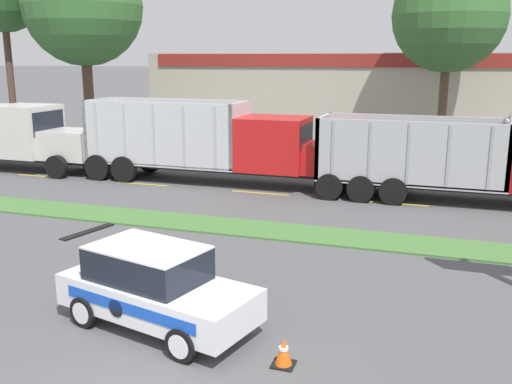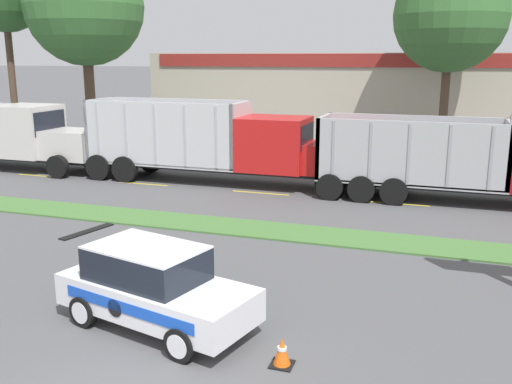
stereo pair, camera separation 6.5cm
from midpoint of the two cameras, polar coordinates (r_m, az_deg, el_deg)
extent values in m
cube|color=#477538|center=(17.99, 2.52, -3.98)|extent=(120.00, 1.75, 0.06)
cube|color=yellow|center=(28.34, -20.93, 1.51)|extent=(2.40, 0.14, 0.01)
cube|color=yellow|center=(25.31, -11.39, 0.81)|extent=(2.40, 0.14, 0.01)
cube|color=yellow|center=(23.15, 0.32, -0.09)|extent=(2.40, 0.14, 0.01)
cube|color=yellow|center=(22.13, 13.73, -1.11)|extent=(2.40, 0.14, 0.01)
cube|color=silver|center=(28.28, -17.97, 4.55)|extent=(2.49, 2.10, 1.34)
cube|color=#B7B7BC|center=(27.55, -15.82, 4.48)|extent=(0.06, 1.79, 1.14)
cube|color=silver|center=(29.80, -22.06, 5.71)|extent=(2.65, 2.56, 2.44)
cube|color=black|center=(28.90, -20.09, 6.52)|extent=(0.04, 2.18, 1.10)
cube|color=silver|center=(30.72, -24.08, 5.74)|extent=(0.16, 2.56, 2.33)
cylinder|color=black|center=(27.42, -19.39, 2.38)|extent=(1.05, 0.30, 1.05)
cylinder|color=black|center=(29.42, -16.41, 3.29)|extent=(1.05, 0.30, 1.05)
cube|color=black|center=(22.97, 21.72, 0.37)|extent=(12.42, 1.37, 0.18)
cylinder|color=silver|center=(21.88, 24.00, 5.27)|extent=(0.14, 0.14, 1.60)
cube|color=#ADADB2|center=(22.92, 14.94, 1.23)|extent=(6.96, 2.49, 0.12)
cube|color=#ADADB2|center=(22.79, 23.68, 3.53)|extent=(0.16, 2.49, 2.38)
cube|color=#ADADB2|center=(23.15, 6.68, 4.70)|extent=(0.16, 2.49, 2.38)
cube|color=#ADADB2|center=(21.57, 14.92, 3.71)|extent=(6.96, 0.16, 2.38)
cube|color=#ADADB2|center=(23.86, 15.30, 4.58)|extent=(6.96, 0.16, 2.38)
cube|color=#99999E|center=(21.80, 7.59, 4.14)|extent=(0.10, 0.04, 2.26)
cube|color=#99999E|center=(21.59, 11.22, 3.91)|extent=(0.10, 0.04, 2.26)
cube|color=#99999E|center=(21.47, 14.91, 3.67)|extent=(0.10, 0.04, 2.26)
cube|color=#99999E|center=(21.44, 18.62, 3.40)|extent=(0.10, 0.04, 2.26)
cube|color=#99999E|center=(21.49, 22.33, 3.12)|extent=(0.10, 0.04, 2.26)
cylinder|color=black|center=(22.13, 7.25, 0.52)|extent=(1.03, 0.30, 1.03)
cylinder|color=black|center=(24.48, 8.37, 1.73)|extent=(1.03, 0.30, 1.03)
cylinder|color=black|center=(21.94, 10.34, 0.30)|extent=(1.03, 0.30, 1.03)
cylinder|color=black|center=(24.31, 11.17, 1.53)|extent=(1.03, 0.30, 1.03)
cylinder|color=black|center=(21.81, 13.47, 0.07)|extent=(1.03, 0.30, 1.03)
cylinder|color=black|center=(24.20, 14.00, 1.33)|extent=(1.03, 0.30, 1.03)
cube|color=black|center=(24.90, -3.41, 2.40)|extent=(12.31, 1.32, 0.18)
cube|color=red|center=(23.42, 7.85, 3.33)|extent=(2.46, 1.97, 1.21)
cube|color=#B7B7BC|center=(23.23, 10.91, 3.13)|extent=(0.06, 1.68, 1.03)
cube|color=red|center=(23.95, 1.69, 4.87)|extent=(2.80, 2.40, 2.20)
cube|color=black|center=(23.53, 5.02, 5.62)|extent=(0.04, 2.04, 0.99)
cylinder|color=silver|center=(23.60, -2.36, 6.33)|extent=(0.14, 0.14, 1.30)
cube|color=silver|center=(25.94, -8.82, 3.05)|extent=(7.05, 2.40, 0.12)
cube|color=silver|center=(24.36, -1.66, 5.77)|extent=(0.16, 2.40, 2.72)
cube|color=silver|center=(27.48, -15.37, 6.17)|extent=(0.16, 2.40, 2.72)
cube|color=silver|center=(24.76, -10.11, 5.69)|extent=(7.05, 0.16, 2.72)
cube|color=silver|center=(26.73, -7.83, 6.33)|extent=(7.05, 0.16, 2.72)
cube|color=#B2B2B7|center=(26.13, -15.70, 5.80)|extent=(0.10, 0.04, 2.58)
cube|color=#B2B2B7|center=(25.37, -13.04, 5.74)|extent=(0.10, 0.04, 2.58)
cube|color=#B2B2B7|center=(24.67, -10.22, 5.66)|extent=(0.10, 0.04, 2.58)
cube|color=#B2B2B7|center=(24.03, -7.25, 5.57)|extent=(0.10, 0.04, 2.58)
cube|color=#B2B2B7|center=(23.46, -4.12, 5.45)|extent=(0.10, 0.04, 2.58)
cylinder|color=black|center=(22.43, 7.23, 0.86)|extent=(1.15, 0.30, 1.15)
cylinder|color=black|center=(24.70, 8.31, 1.98)|extent=(1.15, 0.30, 1.15)
cylinder|color=black|center=(26.47, -15.62, 2.38)|extent=(1.15, 0.30, 1.15)
cylinder|color=black|center=(28.41, -12.99, 3.26)|extent=(1.15, 0.30, 1.15)
cylinder|color=black|center=(25.75, -13.15, 2.23)|extent=(1.15, 0.30, 1.15)
cylinder|color=black|center=(27.75, -10.63, 3.14)|extent=(1.15, 0.30, 1.15)
cube|color=white|center=(11.91, -9.91, -10.25)|extent=(4.43, 2.67, 0.66)
cube|color=black|center=(11.82, -10.93, -7.03)|extent=(2.57, 2.02, 0.65)
cube|color=white|center=(11.71, -11.01, -5.45)|extent=(2.57, 2.02, 0.04)
cube|color=black|center=(12.89, -16.61, -3.82)|extent=(0.53, 1.38, 0.03)
cube|color=blue|center=(11.32, -12.92, -11.33)|extent=(3.21, 0.81, 0.23)
cylinder|color=black|center=(11.55, -14.02, -11.23)|extent=(0.36, 0.10, 0.36)
cylinder|color=black|center=(10.73, -7.60, -14.90)|extent=(0.68, 0.35, 0.65)
cylinder|color=silver|center=(10.66, -7.98, -15.11)|extent=(0.45, 0.12, 0.46)
cylinder|color=black|center=(11.89, -2.45, -11.84)|extent=(0.68, 0.35, 0.65)
cylinder|color=silver|center=(11.97, -2.15, -11.66)|extent=(0.45, 0.12, 0.46)
cylinder|color=black|center=(12.39, -16.93, -11.37)|extent=(0.68, 0.35, 0.65)
cylinder|color=silver|center=(12.33, -17.31, -11.53)|extent=(0.45, 0.12, 0.46)
cylinder|color=black|center=(13.40, -11.60, -9.12)|extent=(0.68, 0.35, 0.65)
cylinder|color=silver|center=(13.47, -11.28, -8.98)|extent=(0.45, 0.12, 0.46)
cube|color=black|center=(10.68, 2.58, -16.84)|extent=(0.41, 0.41, 0.03)
cone|color=#EA5B14|center=(10.55, 2.59, -15.59)|extent=(0.31, 0.31, 0.50)
cylinder|color=white|center=(10.53, 2.60, -15.36)|extent=(0.17, 0.17, 0.06)
cube|color=#BCB29E|center=(41.76, 13.64, 9.45)|extent=(32.06, 12.00, 5.64)
cube|color=maroon|center=(35.65, 12.97, 12.70)|extent=(30.46, 0.10, 0.80)
cylinder|color=brown|center=(34.85, -16.42, 9.18)|extent=(0.59, 0.59, 6.36)
sphere|color=#386B33|center=(34.89, -16.99, 17.39)|extent=(6.64, 6.64, 6.64)
cylinder|color=brown|center=(38.58, -23.36, 10.10)|extent=(0.42, 0.42, 7.84)
cylinder|color=brown|center=(32.20, 18.11, 8.34)|extent=(0.46, 0.46, 5.88)
sphere|color=#386B33|center=(32.17, 18.71, 16.42)|extent=(5.82, 5.82, 5.82)
camera|label=1|loc=(0.03, -90.11, -0.03)|focal=40.00mm
camera|label=2|loc=(0.03, 89.89, 0.03)|focal=40.00mm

